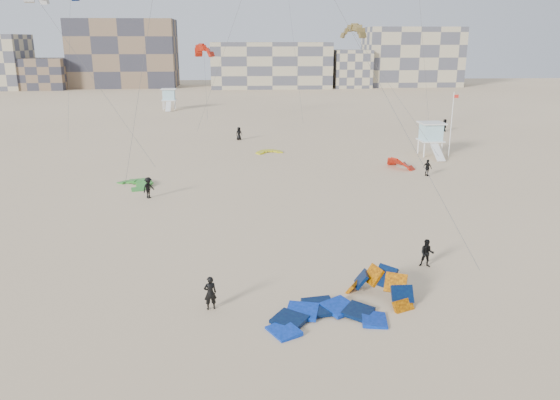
{
  "coord_description": "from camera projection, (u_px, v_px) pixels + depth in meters",
  "views": [
    {
      "loc": [
        0.97,
        -23.51,
        12.73
      ],
      "look_at": [
        3.2,
        6.0,
        4.0
      ],
      "focal_mm": 35.0,
      "sensor_mm": 36.0,
      "label": 1
    }
  ],
  "objects": [
    {
      "name": "condo_fill_right",
      "position": [
        351.0,
        69.0,
        149.33
      ],
      "size": [
        10.0,
        10.0,
        10.0
      ],
      "primitive_type": "cube",
      "color": "tan",
      "rests_on": "ground"
    },
    {
      "name": "kitesurfer_e",
      "position": [
        239.0,
        133.0,
        71.64
      ],
      "size": [
        0.97,
        0.82,
        1.7
      ],
      "primitive_type": "imported",
      "rotation": [
        0.0,
        0.0,
        0.39
      ],
      "color": "black",
      "rests_on": "ground"
    },
    {
      "name": "kitesurfer_main",
      "position": [
        210.0,
        293.0,
        26.56
      ],
      "size": [
        0.71,
        0.56,
        1.73
      ],
      "primitive_type": "imported",
      "rotation": [
        0.0,
        0.0,
        3.4
      ],
      "color": "black",
      "rests_on": "ground"
    },
    {
      "name": "condo_fill_left",
      "position": [
        44.0,
        74.0,
        143.68
      ],
      "size": [
        12.0,
        10.0,
        8.0
      ],
      "primitive_type": "cube",
      "color": "brown",
      "rests_on": "ground"
    },
    {
      "name": "lifeguard_tower_near",
      "position": [
        431.0,
        139.0,
        61.83
      ],
      "size": [
        2.71,
        5.15,
        3.77
      ],
      "rotation": [
        0.0,
        0.0,
        0.02
      ],
      "color": "white",
      "rests_on": "ground"
    },
    {
      "name": "kite_fly_olive",
      "position": [
        353.0,
        33.0,
        62.45
      ],
      "size": [
        9.57,
        12.5,
        13.72
      ],
      "rotation": [
        0.0,
        0.0,
        -0.75
      ],
      "color": "brown",
      "rests_on": "ground"
    },
    {
      "name": "kitesurfer_c",
      "position": [
        148.0,
        188.0,
        45.3
      ],
      "size": [
        1.22,
        1.32,
        1.78
      ],
      "primitive_type": "imported",
      "rotation": [
        0.0,
        0.0,
        0.93
      ],
      "color": "black",
      "rests_on": "ground"
    },
    {
      "name": "condo_east",
      "position": [
        412.0,
        57.0,
        153.61
      ],
      "size": [
        26.0,
        14.0,
        16.0
      ],
      "primitive_type": "cube",
      "color": "tan",
      "rests_on": "ground"
    },
    {
      "name": "kite_ground_orange",
      "position": [
        379.0,
        298.0,
        27.93
      ],
      "size": [
        5.16,
        5.17,
        3.67
      ],
      "primitive_type": null,
      "rotation": [
        0.95,
        0.0,
        -0.85
      ],
      "color": "orange",
      "rests_on": "ground"
    },
    {
      "name": "ground",
      "position": [
        223.0,
        317.0,
        26.01
      ],
      "size": [
        320.0,
        320.0,
        0.0
      ],
      "primitive_type": "plane",
      "color": "beige",
      "rests_on": "ground"
    },
    {
      "name": "kitesurfer_f",
      "position": [
        445.0,
        125.0,
        78.36
      ],
      "size": [
        0.67,
        1.68,
        1.77
      ],
      "primitive_type": "imported",
      "rotation": [
        0.0,
        0.0,
        -1.66
      ],
      "color": "black",
      "rests_on": "ground"
    },
    {
      "name": "flagpole",
      "position": [
        452.0,
        124.0,
        60.17
      ],
      "size": [
        0.59,
        0.09,
        7.23
      ],
      "color": "white",
      "rests_on": "ground"
    },
    {
      "name": "kite_fly_red",
      "position": [
        204.0,
        52.0,
        83.5
      ],
      "size": [
        5.43,
        6.79,
        11.56
      ],
      "rotation": [
        0.0,
        0.0,
        2.25
      ],
      "color": "red",
      "rests_on": "ground"
    },
    {
      "name": "condo_mid",
      "position": [
        271.0,
        65.0,
        149.37
      ],
      "size": [
        32.0,
        16.0,
        12.0
      ],
      "primitive_type": "cube",
      "color": "tan",
      "rests_on": "ground"
    },
    {
      "name": "condo_west_b",
      "position": [
        124.0,
        54.0,
        149.45
      ],
      "size": [
        28.0,
        14.0,
        18.0
      ],
      "primitive_type": "cube",
      "color": "brown",
      "rests_on": "ground"
    },
    {
      "name": "kite_ground_red_far",
      "position": [
        400.0,
        168.0,
        56.23
      ],
      "size": [
        4.39,
        4.33,
        3.15
      ],
      "primitive_type": null,
      "rotation": [
        0.7,
        0.0,
        2.06
      ],
      "color": "red",
      "rests_on": "ground"
    },
    {
      "name": "kitesurfer_b",
      "position": [
        427.0,
        253.0,
        31.58
      ],
      "size": [
        0.97,
        0.85,
        1.66
      ],
      "primitive_type": "imported",
      "rotation": [
        0.0,
        0.0,
        -0.33
      ],
      "color": "black",
      "rests_on": "ground"
    },
    {
      "name": "kite_ground_green",
      "position": [
        135.0,
        186.0,
        49.42
      ],
      "size": [
        5.43,
        5.35,
        1.24
      ],
      "primitive_type": null,
      "rotation": [
        0.14,
        0.0,
        -1.02
      ],
      "color": "green",
      "rests_on": "ground"
    },
    {
      "name": "kite_ground_yellow",
      "position": [
        269.0,
        153.0,
        63.71
      ],
      "size": [
        3.51,
        3.62,
        0.54
      ],
      "primitive_type": null,
      "rotation": [
        0.05,
        0.0,
        0.27
      ],
      "color": "#E0EE1B",
      "rests_on": "ground"
    },
    {
      "name": "kite_ground_blue",
      "position": [
        326.0,
        321.0,
        25.66
      ],
      "size": [
        5.84,
        6.05,
        1.21
      ],
      "primitive_type": null,
      "rotation": [
        0.1,
        0.0,
        0.16
      ],
      "color": "#1037CB",
      "rests_on": "ground"
    },
    {
      "name": "kitesurfer_d",
      "position": [
        428.0,
        168.0,
        52.68
      ],
      "size": [
        0.85,
        1.01,
        1.62
      ],
      "primitive_type": "imported",
      "rotation": [
        0.0,
        0.0,
        2.15
      ],
      "color": "black",
      "rests_on": "ground"
    },
    {
      "name": "lifeguard_tower_far",
      "position": [
        169.0,
        99.0,
        102.39
      ],
      "size": [
        2.82,
        5.32,
        3.88
      ],
      "rotation": [
        0.0,
        0.0,
        0.03
      ],
      "color": "white",
      "rests_on": "ground"
    }
  ]
}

